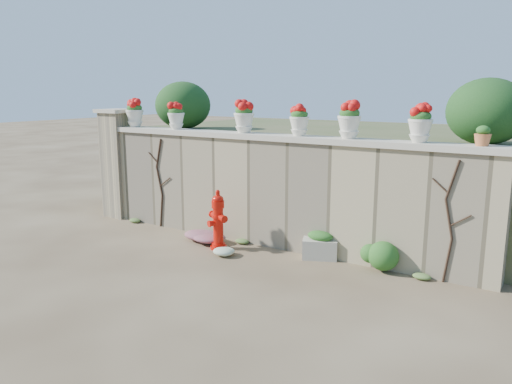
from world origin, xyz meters
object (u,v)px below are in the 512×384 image
Objects in this scene: fire_hydrant at (218,220)px; terracotta_pot at (483,137)px; planter_box at (320,246)px; urn_pot_0 at (135,113)px.

terracotta_pot reaches higher than fire_hydrant.
urn_pot_0 reaches higher than planter_box.
fire_hydrant is 3.49m from urn_pot_0.
terracotta_pot is at bearing 0.00° from urn_pot_0.
terracotta_pot is at bearing -17.73° from planter_box.
fire_hydrant is 3.87× the size of terracotta_pot.
terracotta_pot is (7.11, 0.00, -0.17)m from urn_pot_0.
terracotta_pot is at bearing 34.17° from fire_hydrant.
terracotta_pot is (2.43, 0.25, 2.00)m from planter_box.
fire_hydrant is 4.63m from terracotta_pot.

